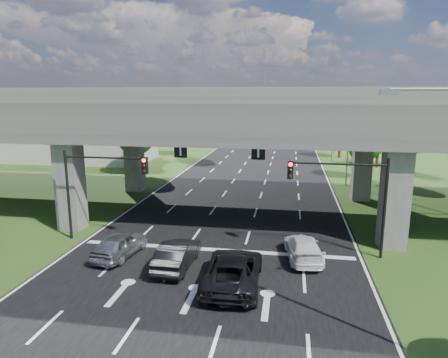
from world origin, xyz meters
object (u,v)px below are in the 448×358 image
(signal_left, at_px, (97,179))
(signal_right, at_px, (347,188))
(streetlight_far, at_px, (345,131))
(car_white, at_px, (303,248))
(car_dark, at_px, (177,254))
(car_silver, at_px, (120,245))
(streetlight_beyond, at_px, (331,121))
(car_trailing, at_px, (233,270))

(signal_left, bearing_deg, signal_right, 0.00)
(streetlight_far, xyz_separation_m, car_white, (-4.70, -21.00, -5.14))
(car_white, bearing_deg, signal_right, -166.30)
(signal_right, relative_size, car_white, 1.28)
(streetlight_far, relative_size, car_dark, 2.16)
(car_silver, relative_size, car_white, 0.94)
(streetlight_beyond, bearing_deg, signal_left, -116.43)
(streetlight_far, distance_m, car_trailing, 26.79)
(streetlight_beyond, bearing_deg, car_dark, -106.53)
(car_dark, relative_size, car_trailing, 0.79)
(car_silver, xyz_separation_m, car_trailing, (7.21, -2.53, 0.07))
(signal_right, xyz_separation_m, car_silver, (-13.22, -2.39, -3.41))
(car_trailing, bearing_deg, signal_left, -28.43)
(streetlight_beyond, distance_m, car_dark, 41.39)
(signal_left, distance_m, car_silver, 4.82)
(streetlight_far, relative_size, car_white, 2.14)
(streetlight_beyond, relative_size, car_trailing, 1.70)
(streetlight_beyond, distance_m, car_trailing, 42.11)
(streetlight_far, height_order, car_silver, streetlight_far)
(signal_left, relative_size, streetlight_far, 0.60)
(car_trailing, bearing_deg, car_silver, -20.71)
(car_dark, bearing_deg, streetlight_beyond, -105.65)
(streetlight_beyond, xyz_separation_m, car_dark, (-11.69, -39.38, -5.05))
(car_silver, bearing_deg, car_trailing, 167.87)
(signal_right, xyz_separation_m, car_white, (-2.42, -0.94, -3.48))
(car_dark, distance_m, car_white, 7.39)
(streetlight_far, relative_size, car_trailing, 1.70)
(car_silver, bearing_deg, car_dark, 173.45)
(car_silver, bearing_deg, signal_right, -162.53)
(signal_left, bearing_deg, streetlight_far, 48.22)
(signal_left, distance_m, car_trailing, 11.32)
(signal_left, xyz_separation_m, streetlight_beyond, (17.92, 36.06, 1.66))
(car_trailing, bearing_deg, signal_right, -142.07)
(streetlight_beyond, bearing_deg, car_silver, -111.95)
(signal_left, bearing_deg, streetlight_beyond, 63.57)
(streetlight_beyond, height_order, car_white, streetlight_beyond)
(streetlight_beyond, bearing_deg, signal_right, -93.61)
(signal_left, xyz_separation_m, car_trailing, (9.63, -4.92, -3.34))
(streetlight_far, distance_m, car_white, 22.12)
(signal_right, height_order, signal_left, same)
(streetlight_far, distance_m, streetlight_beyond, 16.00)
(streetlight_beyond, relative_size, car_silver, 2.29)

